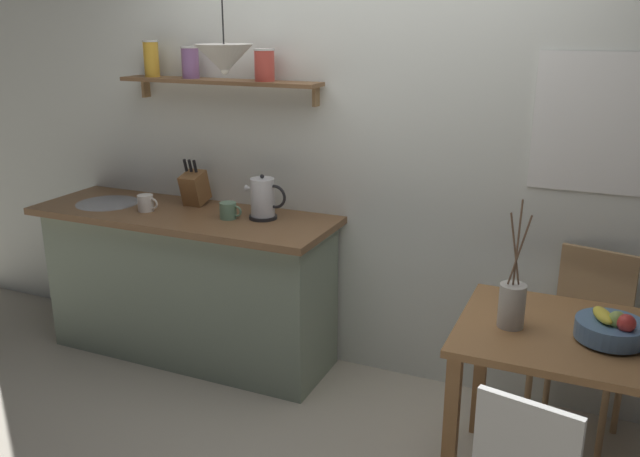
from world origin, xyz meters
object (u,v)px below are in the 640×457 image
Objects in this scene: pendant_lamp at (224,59)px; coffee_mug_by_sink at (146,203)px; electric_kettle at (263,199)px; knife_block at (195,187)px; dining_table at (569,361)px; coffee_mug_spare at (229,211)px; fruit_bowl at (611,329)px; twig_vase at (512,304)px; dining_chair_far at (585,338)px.

coffee_mug_by_sink is at bearing 173.15° from pendant_lamp.
electric_kettle is 0.52m from knife_block.
dining_table is at bearing -8.53° from coffee_mug_by_sink.
coffee_mug_by_sink is 0.23× the size of pendant_lamp.
coffee_mug_spare reaches higher than dining_table.
dining_table is 2.32m from knife_block.
coffee_mug_by_sink is at bearing -173.54° from coffee_mug_spare.
coffee_mug_by_sink reaches higher than dining_table.
coffee_mug_by_sink is (-0.19, -0.23, -0.06)m from knife_block.
fruit_bowl is 0.49× the size of twig_vase.
electric_kettle is 1.92× the size of coffee_mug_by_sink.
coffee_mug_by_sink reaches higher than coffee_mug_spare.
coffee_mug_by_sink is 0.53m from coffee_mug_spare.
knife_block is 2.13× the size of coffee_mug_spare.
dining_chair_far is at bearing -1.07° from knife_block.
dining_table is 6.84× the size of coffee_mug_by_sink.
pendant_lamp reaches higher than knife_block.
fruit_bowl is 1.92m from electric_kettle.
knife_block is at bearing 178.93° from dining_chair_far.
coffee_mug_spare is (0.33, -0.17, -0.06)m from knife_block.
electric_kettle is (-1.69, 0.50, 0.39)m from dining_table.
pendant_lamp reaches higher than fruit_bowl.
fruit_bowl is 2.17m from pendant_lamp.
dining_chair_far is 0.75m from twig_vase.
pendant_lamp is at bearing -54.07° from coffee_mug_spare.
twig_vase reaches higher than knife_block.
electric_kettle is at bearing -178.49° from dining_chair_far.
dining_chair_far is 2.32m from knife_block.
dining_chair_far reaches higher than dining_table.
coffee_mug_by_sink is at bearing -168.82° from electric_kettle.
coffee_mug_spare is (-0.18, -0.08, -0.07)m from electric_kettle.
fruit_bowl is 2.00× the size of coffee_mug_spare.
fruit_bowl is 1.06× the size of electric_kettle.
knife_block is at bearing 170.31° from electric_kettle.
dining_table is 2.45m from coffee_mug_by_sink.
dining_table is at bearing -14.89° from knife_block.
electric_kettle is 0.72m from coffee_mug_by_sink.
twig_vase is 2.07m from knife_block.
knife_block is (-0.51, 0.09, -0.00)m from electric_kettle.
fruit_bowl is 2.57m from coffee_mug_by_sink.
knife_block is 0.93m from pendant_lamp.
knife_block is 2.16× the size of coffee_mug_by_sink.
pendant_lamp is at bearing 170.58° from fruit_bowl.
fruit_bowl is at bearing -81.09° from dining_chair_far.
electric_kettle is (-1.83, 0.53, 0.20)m from fruit_bowl.
dining_table is at bearing 10.66° from twig_vase.
twig_vase is 4.04× the size of coffee_mug_spare.
fruit_bowl is at bearing -14.79° from knife_block.
fruit_bowl is (0.14, -0.03, 0.19)m from dining_table.
knife_block is 0.30m from coffee_mug_by_sink.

